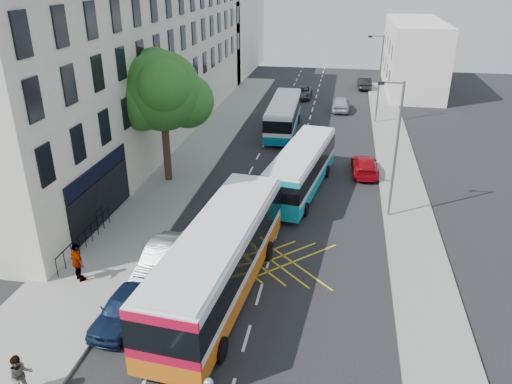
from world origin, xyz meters
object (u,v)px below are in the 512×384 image
at_px(bus_near, 220,259).
at_px(parked_car_blue, 125,307).
at_px(street_tree, 162,92).
at_px(pedestrian_far, 78,262).
at_px(distant_car_silver, 341,104).
at_px(lamp_far, 379,75).
at_px(distant_car_dark, 364,83).
at_px(parked_car_silver, 163,260).
at_px(red_hatchback, 365,165).
at_px(bus_far, 284,115).
at_px(distant_car_grey, 302,92).
at_px(bus_mid, 301,169).
at_px(pedestrian_near, 20,376).
at_px(lamp_near, 395,144).

distance_m(bus_near, parked_car_blue, 4.52).
bearing_deg(street_tree, pedestrian_far, -90.02).
relative_size(parked_car_blue, distant_car_silver, 0.94).
height_order(lamp_far, distant_car_dark, lamp_far).
xyz_separation_m(parked_car_silver, red_hatchback, (9.91, 14.93, -0.12)).
distance_m(bus_far, parked_car_silver, 24.14).
bearing_deg(distant_car_dark, distant_car_grey, 37.22).
bearing_deg(bus_near, parked_car_silver, 166.29).
relative_size(bus_near, parked_car_silver, 2.69).
height_order(street_tree, bus_mid, street_tree).
distance_m(bus_mid, pedestrian_far, 15.57).
bearing_deg(bus_far, parked_car_blue, -97.85).
bearing_deg(parked_car_silver, bus_far, 85.13).
bearing_deg(parked_car_blue, pedestrian_near, -105.88).
relative_size(bus_mid, parked_car_silver, 2.35).
xyz_separation_m(bus_far, distant_car_silver, (4.98, 8.24, -0.78)).
distance_m(street_tree, pedestrian_near, 20.09).
bearing_deg(parked_car_blue, street_tree, 107.78).
xyz_separation_m(bus_near, distant_car_silver, (4.67, 33.27, -1.08)).
distance_m(lamp_near, pedestrian_near, 21.33).
xyz_separation_m(lamp_far, parked_car_silver, (-11.10, -28.11, -3.85)).
relative_size(parked_car_blue, pedestrian_far, 2.07).
height_order(parked_car_silver, red_hatchback, parked_car_silver).
xyz_separation_m(street_tree, parked_car_silver, (3.61, -11.08, -5.53)).
xyz_separation_m(bus_near, pedestrian_near, (-5.24, -7.18, -0.83)).
height_order(distant_car_grey, distant_car_dark, distant_car_dark).
xyz_separation_m(lamp_near, pedestrian_near, (-13.20, -16.36, -3.63)).
height_order(bus_near, distant_car_silver, bus_near).
bearing_deg(pedestrian_far, bus_mid, -90.09).
bearing_deg(lamp_near, parked_car_blue, -134.04).
bearing_deg(pedestrian_far, parked_car_blue, -178.40).
relative_size(street_tree, bus_mid, 0.81).
relative_size(lamp_near, distant_car_grey, 1.79).
bearing_deg(lamp_near, lamp_far, 90.00).
xyz_separation_m(parked_car_silver, distant_car_dark, (10.40, 43.14, -0.05)).
xyz_separation_m(street_tree, distant_car_silver, (11.42, 21.12, -5.55)).
distance_m(lamp_near, red_hatchback, 7.98).
height_order(lamp_far, distant_car_grey, lamp_far).
xyz_separation_m(red_hatchback, distant_car_dark, (0.49, 28.21, 0.07)).
relative_size(street_tree, distant_car_dark, 2.04).
bearing_deg(bus_far, pedestrian_near, -100.01).
distance_m(red_hatchback, pedestrian_far, 21.25).
bearing_deg(pedestrian_near, parked_car_silver, 34.56).
xyz_separation_m(parked_car_blue, distant_car_grey, (3.67, 40.79, -0.07)).
xyz_separation_m(red_hatchback, pedestrian_near, (-12.01, -23.17, 0.35)).
distance_m(bus_mid, pedestrian_near, 20.81).
xyz_separation_m(red_hatchback, distant_car_grey, (-6.59, 22.15, -0.02)).
bearing_deg(lamp_far, bus_far, -153.31).
relative_size(lamp_far, distant_car_dark, 1.86).
bearing_deg(bus_mid, distant_car_silver, 92.70).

